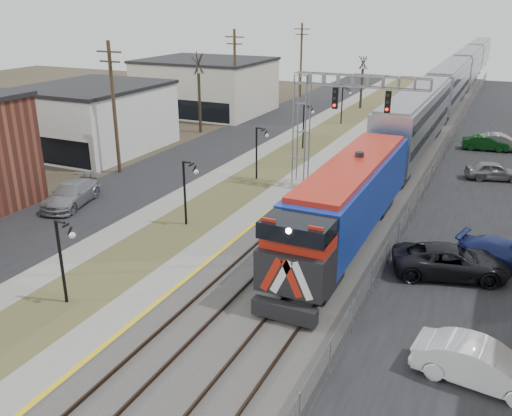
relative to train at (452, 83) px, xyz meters
The scene contains 22 objects.
street_west 35.72m from the train, 118.52° to the right, with size 7.00×120.00×0.04m, color black.
sidewalk 33.81m from the train, 111.78° to the right, with size 2.00×120.00×0.08m, color gray.
grass_median 32.82m from the train, 106.89° to the right, with size 4.00×120.00×0.06m, color #4E4F2A.
platform 32.07m from the train, 101.74° to the right, with size 2.00×120.00×0.24m, color gray.
ballast_bed 31.45m from the train, 92.75° to the right, with size 8.00×120.00×0.20m, color #595651.
platform_edge 31.90m from the train, 100.19° to the right, with size 0.24×120.00×0.01m, color gold.
track_near 31.59m from the train, 96.38° to the right, with size 1.58×120.00×0.15m.
track_far 31.39m from the train, 90.00° to the right, with size 1.58×120.00×0.15m.
train is the anchor object (origin of this frame).
signal_gantry 38.62m from the train, 96.38° to the right, with size 9.00×1.07×8.15m.
lampposts 48.94m from the train, 101.20° to the right, with size 0.14×62.14×4.00m.
utility_poles 45.92m from the train, 115.85° to the right, with size 0.28×80.28×10.00m.
fence 31.47m from the train, 85.07° to the right, with size 0.04×120.00×1.60m, color gray.
buildings_west 49.73m from the train, 122.20° to the right, with size 14.00×67.00×7.00m.
bare_trees 32.85m from the train, 123.57° to the right, with size 12.30×42.30×5.95m.
car_lot_b 56.88m from the train, 82.35° to the right, with size 1.61×4.62×1.52m, color white.
car_lot_c 48.76m from the train, 83.35° to the right, with size 2.55×5.53×1.54m, color black.
car_lot_d 46.93m from the train, 80.18° to the right, with size 1.88×4.62×1.34m, color navy.
car_lot_e 31.71m from the train, 77.68° to the right, with size 1.62×4.03×1.37m, color gray.
car_lot_f 22.63m from the train, 75.49° to the right, with size 1.40×4.02×1.32m, color #0C3D13.
car_street_b 51.90m from the train, 110.47° to the right, with size 2.14×5.27×1.53m, color gray.
car_lot_g 22.46m from the train, 72.27° to the right, with size 1.56×4.48×1.48m, color slate.
Camera 1 is at (12.61, -7.51, 12.56)m, focal length 38.00 mm.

